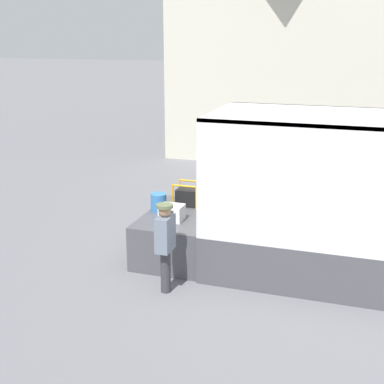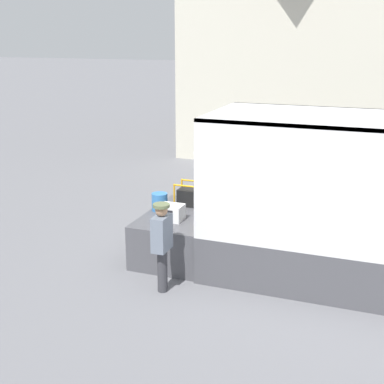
# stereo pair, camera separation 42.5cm
# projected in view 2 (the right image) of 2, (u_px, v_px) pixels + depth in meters

# --- Properties ---
(ground_plane) EXTENTS (160.00, 160.00, 0.00)m
(ground_plane) POSITION_uv_depth(u_px,v_px,m) (214.00, 259.00, 10.99)
(ground_plane) COLOR slate
(tailgate_deck) EXTENTS (1.43, 2.28, 0.90)m
(tailgate_deck) POSITION_uv_depth(u_px,v_px,m) (182.00, 234.00, 11.11)
(tailgate_deck) COLOR #4C4C51
(tailgate_deck) RESTS_ON ground
(microwave) EXTENTS (0.46, 0.39, 0.31)m
(microwave) POSITION_uv_depth(u_px,v_px,m) (172.00, 213.00, 10.55)
(microwave) COLOR white
(microwave) RESTS_ON tailgate_deck
(portable_generator) EXTENTS (0.56, 0.47, 0.50)m
(portable_generator) POSITION_uv_depth(u_px,v_px,m) (190.00, 197.00, 11.48)
(portable_generator) COLOR black
(portable_generator) RESTS_ON tailgate_deck
(orange_bucket) EXTENTS (0.33, 0.33, 0.37)m
(orange_bucket) POSITION_uv_depth(u_px,v_px,m) (160.00, 202.00, 11.13)
(orange_bucket) COLOR #3370B2
(orange_bucket) RESTS_ON tailgate_deck
(worker_person) EXTENTS (0.30, 0.44, 1.65)m
(worker_person) POSITION_uv_depth(u_px,v_px,m) (162.00, 239.00, 9.34)
(worker_person) COLOR #38383D
(worker_person) RESTS_ON ground
(house_backdrop) EXTENTS (8.39, 8.05, 10.06)m
(house_backdrop) POSITION_uv_depth(u_px,v_px,m) (309.00, 16.00, 20.57)
(house_backdrop) COLOR beige
(house_backdrop) RESTS_ON ground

